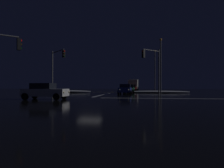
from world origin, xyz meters
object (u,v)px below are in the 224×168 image
box_truck (133,84)px  sedan_silver_crossing (45,91)px  sedan_red (132,88)px  traffic_signal_nw (57,64)px  traffic_signal_ne (153,63)px  sedan_green (129,88)px  streetlamp_right_far (155,68)px  sedan_orange (132,88)px  streetlamp_right_near (161,62)px  sedan_blue (125,89)px

box_truck → sedan_silver_crossing: bearing=-99.9°
sedan_red → traffic_signal_nw: traffic_signal_nw is taller
sedan_red → sedan_silver_crossing: 27.30m
sedan_silver_crossing → traffic_signal_nw: (-3.12, 9.99, 3.76)m
sedan_red → traffic_signal_ne: (3.65, -16.04, 3.60)m
sedan_red → box_truck: 12.63m
sedan_green → sedan_red: bearing=87.5°
sedan_red → streetlamp_right_far: bearing=49.1°
sedan_green → streetlamp_right_far: 14.01m
sedan_orange → streetlamp_right_near: (5.44, -15.16, 4.50)m
box_truck → traffic_signal_ne: 29.02m
traffic_signal_ne → streetlamp_right_near: bearing=75.2°
sedan_orange → sedan_green: bearing=-90.4°
traffic_signal_ne → streetlamp_right_far: size_ratio=0.65×
streetlamp_right_far → sedan_silver_crossing: bearing=-110.8°
sedan_red → sedan_orange: same height
sedan_orange → streetlamp_right_far: 7.39m
sedan_green → traffic_signal_nw: size_ratio=0.65×
streetlamp_right_far → streetlamp_right_near: bearing=-90.0°
traffic_signal_ne → sedan_orange: bearing=100.2°
sedan_orange → streetlamp_right_far: streetlamp_right_far is taller
sedan_silver_crossing → traffic_signal_nw: size_ratio=0.65×
sedan_red → traffic_signal_ne: size_ratio=0.67×
sedan_green → streetlamp_right_far: size_ratio=0.43×
streetlamp_right_far → sedan_orange: bearing=-171.2°
traffic_signal_ne → traffic_signal_nw: (-13.83, -0.33, 0.16)m
sedan_red → box_truck: size_ratio=0.52×
traffic_signal_ne → sedan_green: bearing=110.9°
sedan_blue → sedan_orange: size_ratio=1.00×
streetlamp_right_near → sedan_orange: bearing=109.7°
sedan_orange → box_truck: 7.41m
sedan_red → streetlamp_right_far: (5.26, 6.07, 4.92)m
sedan_green → sedan_red: same height
sedan_silver_crossing → traffic_signal_ne: size_ratio=0.67×
sedan_red → streetlamp_right_far: size_ratio=0.43×
traffic_signal_ne → streetlamp_right_near: 6.39m
box_truck → traffic_signal_nw: 30.76m
box_truck → streetlamp_right_far: (5.50, -6.52, 4.02)m
sedan_red → sedan_silver_crossing: (-7.07, -26.36, 0.00)m
sedan_silver_crossing → traffic_signal_nw: bearing=107.3°
traffic_signal_ne → streetlamp_right_far: streetlamp_right_far is taller
streetlamp_right_far → streetlamp_right_near: 16.01m
sedan_blue → streetlamp_right_far: streetlamp_right_far is taller
traffic_signal_ne → traffic_signal_nw: traffic_signal_nw is taller
sedan_silver_crossing → sedan_red: bearing=75.0°
traffic_signal_nw → streetlamp_right_far: size_ratio=0.66×
sedan_blue → sedan_green: 6.77m
sedan_red → sedan_orange: (-0.18, 5.24, 0.00)m
sedan_blue → sedan_orange: bearing=89.1°
sedan_silver_crossing → sedan_orange: bearing=77.7°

